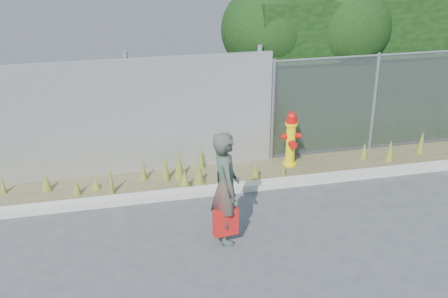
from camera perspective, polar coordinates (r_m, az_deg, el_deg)
name	(u,v)px	position (r m, az deg, el deg)	size (l,w,h in m)	color
ground	(265,244)	(8.50, 4.21, -9.63)	(80.00, 80.00, 0.00)	#3D3D40
curb	(235,188)	(9.98, 1.15, -3.96)	(16.00, 0.22, 0.12)	#A9A499
weed_strip	(205,173)	(10.40, -1.96, -2.48)	(16.00, 1.22, 0.54)	#4E452C
corrugated_fence	(42,124)	(10.46, -18.04, 2.40)	(8.50, 0.21, 2.30)	#A7AAAE
chainlink_fence	(421,99)	(12.29, 19.34, 4.85)	(6.50, 0.07, 2.05)	gray
hedge	(400,41)	(12.89, 17.48, 10.42)	(7.91, 2.15, 3.68)	black
fire_hydrant	(291,140)	(10.84, 6.81, 0.96)	(0.38, 0.34, 1.13)	yellow
woman	(226,188)	(8.19, 0.16, -3.96)	(0.63, 0.41, 1.73)	#10664F
red_tote_bag	(226,222)	(8.28, 0.16, -7.44)	(0.36, 0.13, 0.48)	#A7091B
black_shoulder_bag	(225,177)	(8.26, 0.13, -2.83)	(0.22, 0.09, 0.17)	black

